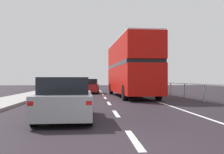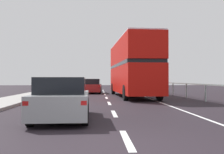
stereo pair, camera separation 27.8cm
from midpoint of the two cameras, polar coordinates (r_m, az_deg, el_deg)
The scene contains 6 objects.
ground_plane at distance 5.38m, azimuth 4.49°, elevation -15.45°, with size 74.62×120.00×0.10m, color black.
lane_paint_markings at distance 13.96m, azimuth 6.90°, elevation -6.02°, with size 3.16×46.00×0.01m.
bridge_side_railing at distance 15.62m, azimuth 20.96°, elevation -2.22°, with size 0.10×42.00×1.07m.
double_decker_bus_red at distance 20.99m, azimuth 3.63°, elevation 2.19°, with size 2.91×10.61×4.37m.
hatchback_car_near at distance 9.18m, azimuth -10.72°, elevation -4.65°, with size 1.85×4.06×1.41m.
sedan_car_ahead at distance 26.39m, azimuth -5.14°, elevation -1.98°, with size 2.00×4.11×1.40m.
Camera 1 is at (-0.92, -5.13, 1.33)m, focal length 43.21 mm.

